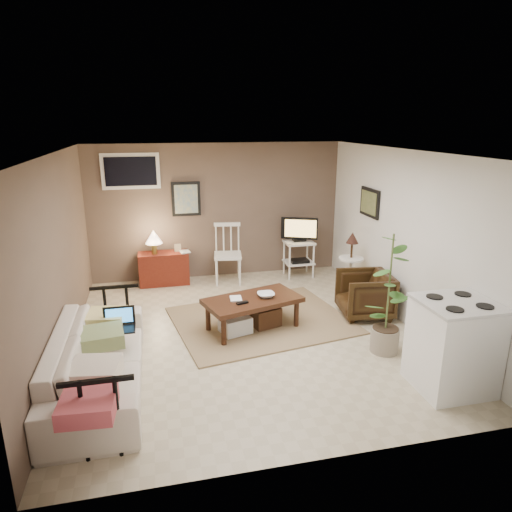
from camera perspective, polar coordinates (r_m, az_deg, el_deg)
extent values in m
plane|color=#C1B293|center=(6.27, -1.23, -9.59)|extent=(5.00, 5.00, 0.00)
cube|color=black|center=(8.12, -8.73, 7.07)|extent=(0.50, 0.03, 0.60)
cube|color=black|center=(7.48, 14.03, 6.50)|extent=(0.03, 0.60, 0.45)
cube|color=white|center=(8.04, -15.40, 10.18)|extent=(0.96, 0.03, 0.60)
cube|color=#927754|center=(6.62, 0.67, -8.03)|extent=(2.67, 2.28, 0.02)
cube|color=#381A0F|center=(6.20, -0.43, -5.57)|extent=(1.42, 1.00, 0.06)
cylinder|color=#381A0F|center=(5.86, -4.05, -9.39)|extent=(0.07, 0.07, 0.41)
cylinder|color=#381A0F|center=(6.37, 5.07, -7.22)|extent=(0.07, 0.07, 0.41)
cylinder|color=#381A0F|center=(6.27, -6.01, -7.65)|extent=(0.07, 0.07, 0.41)
cylinder|color=#381A0F|center=(6.75, 2.70, -5.77)|extent=(0.07, 0.07, 0.41)
cube|color=black|center=(6.00, -1.72, -5.86)|extent=(0.17, 0.10, 0.02)
cube|color=#422417|center=(6.40, 1.09, -7.56)|extent=(0.45, 0.41, 0.28)
cube|color=silver|center=(6.21, -2.60, -8.58)|extent=(0.45, 0.41, 0.24)
imported|color=beige|center=(5.17, -19.29, -11.15)|extent=(0.66, 2.27, 0.89)
cube|color=black|center=(5.41, -16.70, -8.81)|extent=(0.35, 0.24, 0.02)
cube|color=black|center=(5.47, -16.73, -7.11)|extent=(0.35, 0.02, 0.22)
cube|color=#3696F4|center=(5.46, -16.73, -7.15)|extent=(0.29, 0.00, 0.17)
cube|color=maroon|center=(8.13, -11.43, -1.52)|extent=(0.85, 0.38, 0.57)
cylinder|color=olive|center=(7.99, -12.59, 0.91)|extent=(0.09, 0.09, 0.19)
cone|color=beige|center=(7.94, -12.69, 2.36)|extent=(0.28, 0.28, 0.23)
cube|color=tan|center=(8.06, -9.76, 1.00)|extent=(0.11, 0.02, 0.14)
cube|color=white|center=(8.02, -3.55, 0.06)|extent=(0.53, 0.53, 0.04)
cylinder|color=white|center=(7.90, -4.95, -2.16)|extent=(0.04, 0.04, 0.47)
cylinder|color=white|center=(7.91, -2.04, -2.10)|extent=(0.04, 0.04, 0.47)
cylinder|color=white|center=(8.28, -4.93, -1.27)|extent=(0.04, 0.04, 0.47)
cylinder|color=white|center=(8.29, -2.16, -1.21)|extent=(0.04, 0.04, 0.47)
cube|color=white|center=(8.09, -3.64, 3.97)|extent=(0.47, 0.11, 0.07)
cube|color=white|center=(8.32, 5.39, 1.71)|extent=(0.52, 0.42, 0.04)
cube|color=white|center=(8.43, 5.33, -0.76)|extent=(0.52, 0.42, 0.03)
cylinder|color=white|center=(8.18, 4.22, -0.79)|extent=(0.03, 0.03, 0.66)
cylinder|color=white|center=(8.32, 7.20, -0.58)|extent=(0.03, 0.03, 0.66)
cylinder|color=white|center=(8.51, 3.52, -0.09)|extent=(0.03, 0.03, 0.66)
cylinder|color=white|center=(8.64, 6.39, 0.10)|extent=(0.03, 0.03, 0.66)
cube|color=black|center=(8.31, 5.40, 2.02)|extent=(0.24, 0.13, 0.03)
cube|color=black|center=(8.26, 5.44, 3.48)|extent=(0.62, 0.30, 0.39)
cube|color=#D7A953|center=(8.26, 5.44, 3.48)|extent=(0.52, 0.23, 0.32)
cube|color=black|center=(8.38, 5.43, -0.73)|extent=(0.33, 0.24, 0.09)
cylinder|color=white|center=(7.71, 11.54, -4.66)|extent=(0.28, 0.28, 0.03)
cylinder|color=white|center=(7.61, 11.67, -2.53)|extent=(0.06, 0.06, 0.60)
cylinder|color=white|center=(7.52, 11.81, -0.32)|extent=(0.40, 0.40, 0.03)
cylinder|color=black|center=(7.48, 11.87, 0.77)|extent=(0.04, 0.04, 0.26)
cone|color=#311A14|center=(7.43, 11.96, 2.25)|extent=(0.20, 0.20, 0.18)
imported|color=black|center=(6.84, 13.45, -4.45)|extent=(0.74, 0.78, 0.73)
cylinder|color=gray|center=(5.97, 15.77, -10.05)|extent=(0.34, 0.34, 0.31)
cylinder|color=#4C602D|center=(5.68, 16.36, -3.20)|extent=(0.02, 0.02, 1.20)
cube|color=white|center=(5.32, 23.40, -10.37)|extent=(0.74, 0.69, 0.96)
cube|color=silver|center=(5.13, 24.03, -5.42)|extent=(0.77, 0.71, 0.03)
cylinder|color=black|center=(4.90, 23.62, -6.12)|extent=(0.17, 0.17, 0.01)
cylinder|color=black|center=(5.10, 26.72, -5.63)|extent=(0.17, 0.17, 0.01)
cylinder|color=black|center=(5.15, 21.42, -4.76)|extent=(0.17, 0.17, 0.01)
cylinder|color=black|center=(5.35, 24.45, -4.35)|extent=(0.17, 0.17, 0.01)
imported|color=#381A0F|center=(6.20, 1.26, -4.12)|extent=(0.23, 0.06, 0.23)
imported|color=#381A0F|center=(6.12, -3.28, -4.52)|extent=(0.16, 0.03, 0.21)
imported|color=#381A0F|center=(7.96, -9.50, 1.17)|extent=(0.17, 0.04, 0.22)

